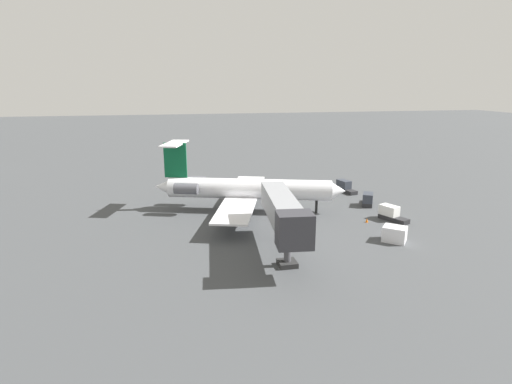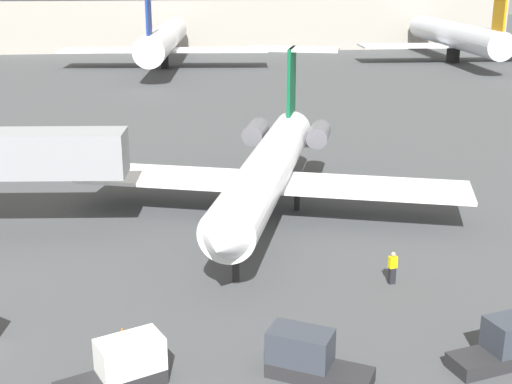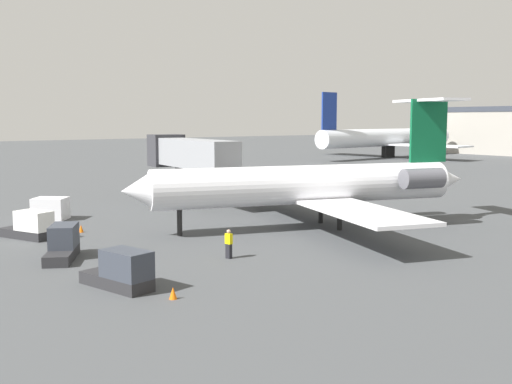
% 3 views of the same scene
% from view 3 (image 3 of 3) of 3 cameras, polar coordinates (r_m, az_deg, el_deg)
% --- Properties ---
extents(ground_plane, '(400.00, 400.00, 0.10)m').
position_cam_3_polar(ground_plane, '(44.30, 1.85, -3.58)').
color(ground_plane, '#424447').
extents(regional_jet, '(24.90, 26.34, 9.51)m').
position_cam_3_polar(regional_jet, '(44.81, 5.62, 0.79)').
color(regional_jet, white).
rests_on(regional_jet, ground_plane).
extents(jet_bridge, '(14.77, 4.35, 6.43)m').
position_cam_3_polar(jet_bridge, '(57.78, -6.50, 3.59)').
color(jet_bridge, gray).
rests_on(jet_bridge, ground_plane).
extents(ground_crew_marshaller, '(0.45, 0.34, 1.69)m').
position_cam_3_polar(ground_crew_marshaller, '(34.99, -2.57, -4.87)').
color(ground_crew_marshaller, black).
rests_on(ground_crew_marshaller, ground_plane).
extents(baggage_tug_lead, '(4.23, 2.88, 1.90)m').
position_cam_3_polar(baggage_tug_lead, '(43.40, -20.40, -3.04)').
color(baggage_tug_lead, '#262628').
rests_on(baggage_tug_lead, ground_plane).
extents(baggage_tug_trailing, '(4.17, 3.18, 1.90)m').
position_cam_3_polar(baggage_tug_trailing, '(36.74, -17.66, -4.66)').
color(baggage_tug_trailing, '#262628').
rests_on(baggage_tug_trailing, ground_plane).
extents(baggage_tug_spare, '(4.22, 2.33, 1.90)m').
position_cam_3_polar(baggage_tug_spare, '(29.46, -12.46, -7.31)').
color(baggage_tug_spare, '#262628').
rests_on(baggage_tug_spare, ground_plane).
extents(cargo_container_uld, '(3.12, 3.18, 1.75)m').
position_cam_3_polar(cargo_container_uld, '(51.08, -18.73, -1.49)').
color(cargo_container_uld, silver).
rests_on(cargo_container_uld, ground_plane).
extents(traffic_cone_near, '(0.36, 0.36, 0.55)m').
position_cam_3_polar(traffic_cone_near, '(44.79, -16.10, -3.31)').
color(traffic_cone_near, orange).
rests_on(traffic_cone_near, ground_plane).
extents(traffic_cone_mid, '(0.36, 0.36, 0.55)m').
position_cam_3_polar(traffic_cone_mid, '(27.61, -7.79, -9.37)').
color(traffic_cone_mid, orange).
rests_on(traffic_cone_mid, ground_plane).
extents(parked_airliner_west_end, '(35.64, 42.08, 13.00)m').
position_cam_3_polar(parked_airliner_west_end, '(130.48, 12.26, 4.98)').
color(parked_airliner_west_end, silver).
rests_on(parked_airliner_west_end, ground_plane).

